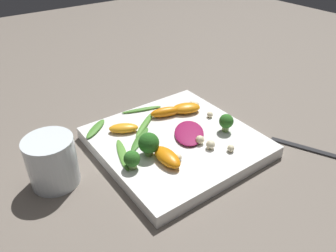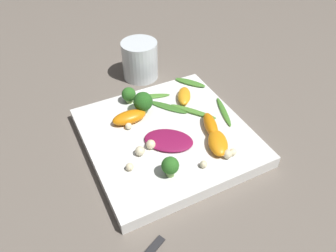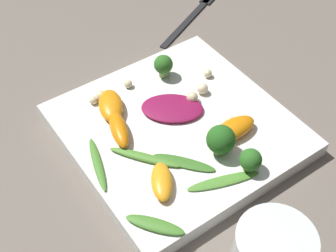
# 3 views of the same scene
# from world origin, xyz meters

# --- Properties ---
(ground_plane) EXTENTS (2.40, 2.40, 0.00)m
(ground_plane) POSITION_xyz_m (0.00, 0.00, 0.00)
(ground_plane) COLOR #6B6056
(plate) EXTENTS (0.29, 0.29, 0.02)m
(plate) POSITION_xyz_m (0.00, 0.00, 0.01)
(plate) COLOR white
(plate) RESTS_ON ground_plane
(fork) EXTENTS (0.19, 0.10, 0.01)m
(fork) POSITION_xyz_m (-0.20, -0.23, 0.00)
(fork) COLOR #262628
(fork) RESTS_ON ground_plane
(radicchio_leaf_0) EXTENTS (0.10, 0.10, 0.01)m
(radicchio_leaf_0) POSITION_xyz_m (-0.01, -0.03, 0.03)
(radicchio_leaf_0) COLOR maroon
(radicchio_leaf_0) RESTS_ON plate
(orange_segment_0) EXTENTS (0.05, 0.06, 0.02)m
(orange_segment_0) POSITION_xyz_m (0.08, 0.07, 0.03)
(orange_segment_0) COLOR orange
(orange_segment_0) RESTS_ON plate
(orange_segment_1) EXTENTS (0.06, 0.07, 0.02)m
(orange_segment_1) POSITION_xyz_m (0.06, -0.07, 0.03)
(orange_segment_1) COLOR orange
(orange_segment_1) RESTS_ON plate
(orange_segment_2) EXTENTS (0.07, 0.03, 0.02)m
(orange_segment_2) POSITION_xyz_m (-0.05, 0.06, 0.03)
(orange_segment_2) COLOR orange
(orange_segment_2) RESTS_ON plate
(orange_segment_3) EXTENTS (0.04, 0.07, 0.02)m
(orange_segment_3) POSITION_xyz_m (0.07, -0.03, 0.03)
(orange_segment_3) COLOR orange
(orange_segment_3) RESTS_ON plate
(broccoli_floret_0) EXTENTS (0.03, 0.03, 0.03)m
(broccoli_floret_0) POSITION_xyz_m (-0.03, 0.11, 0.04)
(broccoli_floret_0) COLOR #84AD5B
(broccoli_floret_0) RESTS_ON plate
(broccoli_floret_1) EXTENTS (0.03, 0.03, 0.04)m
(broccoli_floret_1) POSITION_xyz_m (-0.04, -0.09, 0.05)
(broccoli_floret_1) COLOR #84AD5B
(broccoli_floret_1) RESTS_ON plate
(broccoli_floret_2) EXTENTS (0.04, 0.04, 0.04)m
(broccoli_floret_2) POSITION_xyz_m (-0.02, 0.07, 0.05)
(broccoli_floret_2) COLOR #7A9E51
(broccoli_floret_2) RESTS_ON plate
(arugula_sprig_0) EXTENTS (0.07, 0.08, 0.01)m
(arugula_sprig_0) POSITION_xyz_m (0.07, 0.03, 0.03)
(arugula_sprig_0) COLOR #518E33
(arugula_sprig_0) RESTS_ON plate
(arugula_sprig_1) EXTENTS (0.04, 0.09, 0.01)m
(arugula_sprig_1) POSITION_xyz_m (0.12, 0.00, 0.03)
(arugula_sprig_1) COLOR #47842D
(arugula_sprig_1) RESTS_ON plate
(arugula_sprig_2) EXTENTS (0.06, 0.07, 0.00)m
(arugula_sprig_2) POSITION_xyz_m (0.03, 0.06, 0.03)
(arugula_sprig_2) COLOR #3D7528
(arugula_sprig_2) RESTS_ON plate
(arugula_sprig_3) EXTENTS (0.09, 0.04, 0.00)m
(arugula_sprig_3) POSITION_xyz_m (0.01, 0.11, 0.03)
(arugula_sprig_3) COLOR #518E33
(arugula_sprig_3) RESTS_ON plate
(arugula_sprig_4) EXTENTS (0.06, 0.07, 0.01)m
(arugula_sprig_4) POSITION_xyz_m (0.11, 0.11, 0.03)
(arugula_sprig_4) COLOR #47842D
(arugula_sprig_4) RESTS_ON plate
(macadamia_nut_0) EXTENTS (0.01, 0.01, 0.01)m
(macadamia_nut_0) POSITION_xyz_m (0.02, -0.10, 0.03)
(macadamia_nut_0) COLOR beige
(macadamia_nut_0) RESTS_ON plate
(macadamia_nut_1) EXTENTS (0.02, 0.02, 0.02)m
(macadamia_nut_1) POSITION_xyz_m (0.06, -0.10, 0.03)
(macadamia_nut_1) COLOR beige
(macadamia_nut_1) RESTS_ON plate
(macadamia_nut_2) EXTENTS (0.01, 0.01, 0.01)m
(macadamia_nut_2) POSITION_xyz_m (0.07, -0.10, 0.03)
(macadamia_nut_2) COLOR beige
(macadamia_nut_2) RESTS_ON plate
(macadamia_nut_3) EXTENTS (0.01, 0.01, 0.01)m
(macadamia_nut_3) POSITION_xyz_m (-0.09, -0.05, 0.03)
(macadamia_nut_3) COLOR beige
(macadamia_nut_3) RESTS_ON plate
(macadamia_nut_4) EXTENTS (0.01, 0.01, 0.01)m
(macadamia_nut_4) POSITION_xyz_m (-0.06, 0.04, 0.03)
(macadamia_nut_4) COLOR beige
(macadamia_nut_4) RESTS_ON plate
(macadamia_nut_5) EXTENTS (0.02, 0.02, 0.02)m
(macadamia_nut_5) POSITION_xyz_m (-0.04, -0.02, 0.03)
(macadamia_nut_5) COLOR beige
(macadamia_nut_5) RESTS_ON plate
(macadamia_nut_6) EXTENTS (0.02, 0.02, 0.02)m
(macadamia_nut_6) POSITION_xyz_m (-0.07, -0.03, 0.03)
(macadamia_nut_6) COLOR beige
(macadamia_nut_6) RESTS_ON plate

